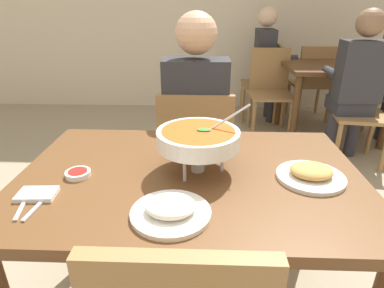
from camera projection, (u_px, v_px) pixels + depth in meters
The scene contains 17 objects.
dining_table_main at pixel (190, 199), 1.25m from camera, with size 1.26×0.85×0.77m.
chair_diner_main at pixel (196, 153), 1.95m from camera, with size 0.44×0.44×0.90m.
diner_main at pixel (196, 114), 1.89m from camera, with size 0.40×0.45×1.31m.
curry_bowl at pixel (198, 139), 1.16m from camera, with size 0.33×0.30×0.26m.
rice_plate at pixel (171, 209), 0.95m from camera, with size 0.24×0.24×0.06m.
appetizer_plate at pixel (311, 174), 1.15m from camera, with size 0.24×0.24×0.06m.
sauce_dish at pixel (78, 173), 1.17m from camera, with size 0.09×0.09×0.02m.
napkin_folded at pixel (37, 194), 1.05m from camera, with size 0.12×0.08×0.02m, color white.
fork_utensil at pixel (23, 204), 1.00m from camera, with size 0.01×0.17×0.01m, color silver.
spoon_utensil at pixel (39, 204), 1.00m from camera, with size 0.01×0.17×0.01m, color silver.
dining_table_far at pixel (333, 78), 3.32m from camera, with size 1.00×0.80×0.77m.
chair_bg_left at pixel (268, 78), 3.88m from camera, with size 0.47×0.47×0.90m.
chair_bg_middle at pixel (358, 104), 2.89m from camera, with size 0.50×0.50×0.90m.
chair_bg_corner at pixel (270, 86), 3.51m from camera, with size 0.44×0.44×0.90m.
chair_bg_window at pixel (313, 79), 3.82m from camera, with size 0.45×0.45×0.90m.
patron_bg_left at pixel (267, 58), 3.78m from camera, with size 0.45×0.40×1.31m.
patron_bg_middle at pixel (357, 80), 2.74m from camera, with size 0.40×0.45×1.31m.
Camera 1 is at (0.05, -1.05, 1.35)m, focal length 30.28 mm.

